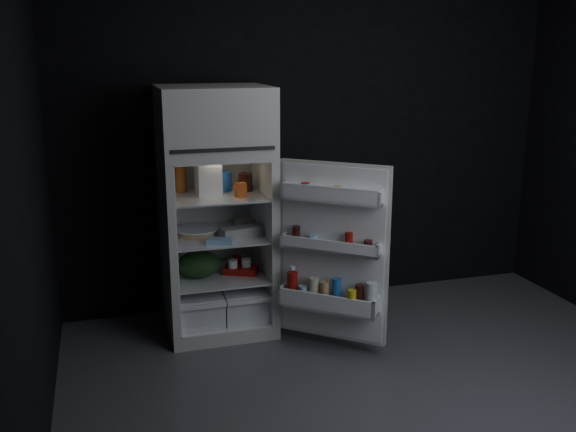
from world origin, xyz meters
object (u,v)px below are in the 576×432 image
object	(u,v)px
fridge_door	(332,256)
yogurt_tray	(241,270)
milk_jug	(208,178)
egg_carton	(242,232)
refrigerator	(215,202)

from	to	relation	value
fridge_door	yogurt_tray	world-z (taller)	fridge_door
fridge_door	milk_jug	xyz separation A→B (m)	(-0.72, 0.58, 0.46)
egg_carton	milk_jug	bearing A→B (deg)	144.36
yogurt_tray	fridge_door	bearing A→B (deg)	-22.21
yogurt_tray	refrigerator	bearing A→B (deg)	177.64
egg_carton	yogurt_tray	distance (m)	0.32
refrigerator	fridge_door	world-z (taller)	refrigerator
fridge_door	egg_carton	bearing A→B (deg)	136.85
refrigerator	milk_jug	size ratio (longest dim) A/B	7.42
refrigerator	yogurt_tray	xyz separation A→B (m)	(0.16, -0.08, -0.50)
refrigerator	fridge_door	xyz separation A→B (m)	(0.67, -0.62, -0.27)
refrigerator	milk_jug	distance (m)	0.20
egg_carton	yogurt_tray	world-z (taller)	egg_carton
milk_jug	yogurt_tray	size ratio (longest dim) A/B	1.00
refrigerator	milk_jug	bearing A→B (deg)	-141.15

